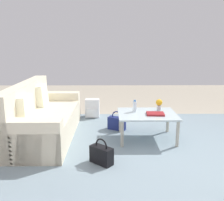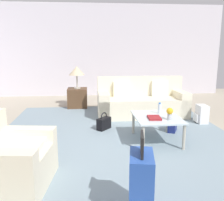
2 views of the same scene
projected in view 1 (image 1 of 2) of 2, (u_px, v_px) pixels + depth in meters
The scene contains 10 objects.
ground_plane at pixel (178, 151), 3.74m from camera, with size 12.00×12.00×0.00m, color #A89E89.
area_rug at pixel (139, 157), 3.54m from camera, with size 5.20×4.40×0.01m, color gray.
couch at pixel (41, 120), 4.24m from camera, with size 0.90×2.13×0.93m.
coffee_table at pixel (147, 117), 4.14m from camera, with size 0.96×0.77×0.45m.
water_bottle at pixel (135, 106), 4.20m from camera, with size 0.06×0.06×0.20m.
coffee_table_book at pixel (155, 114), 4.04m from camera, with size 0.28×0.21×0.03m, color maroon.
flower_vase at pixel (159, 104), 4.24m from camera, with size 0.11×0.11×0.21m.
handbag_black at pixel (101, 155), 3.32m from camera, with size 0.33×0.31×0.36m.
handbag_navy at pixel (117, 123), 4.64m from camera, with size 0.35×0.27×0.36m.
backpack_white at pixel (92, 108), 5.43m from camera, with size 0.30×0.26×0.40m.
Camera 1 is at (1.02, 3.46, 1.58)m, focal length 40.00 mm.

